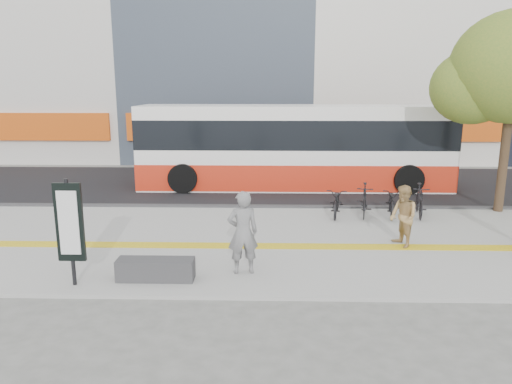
{
  "coord_description": "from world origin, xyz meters",
  "views": [
    {
      "loc": [
        -0.27,
        -10.54,
        4.04
      ],
      "look_at": [
        -0.59,
        2.0,
        1.26
      ],
      "focal_mm": 33.64,
      "sensor_mm": 36.0,
      "label": 1
    }
  ],
  "objects_px": {
    "bench": "(156,269)",
    "signboard": "(70,224)",
    "bus": "(294,149)",
    "pedestrian_tan": "(403,216)",
    "seated_woman": "(243,233)",
    "street_tree": "(511,70)"
  },
  "relations": [
    {
      "from": "bench",
      "to": "signboard",
      "type": "bearing_deg",
      "value": -169.19
    },
    {
      "from": "signboard",
      "to": "bus",
      "type": "relative_size",
      "value": 0.18
    },
    {
      "from": "pedestrian_tan",
      "to": "signboard",
      "type": "bearing_deg",
      "value": -86.78
    },
    {
      "from": "bench",
      "to": "pedestrian_tan",
      "type": "xyz_separation_m",
      "value": [
        5.71,
        2.29,
        0.56
      ]
    },
    {
      "from": "bench",
      "to": "pedestrian_tan",
      "type": "bearing_deg",
      "value": 21.88
    },
    {
      "from": "signboard",
      "to": "seated_woman",
      "type": "height_order",
      "value": "signboard"
    },
    {
      "from": "street_tree",
      "to": "seated_woman",
      "type": "height_order",
      "value": "street_tree"
    },
    {
      "from": "signboard",
      "to": "street_tree",
      "type": "distance_m",
      "value": 13.4
    },
    {
      "from": "pedestrian_tan",
      "to": "bench",
      "type": "bearing_deg",
      "value": -84.47
    },
    {
      "from": "street_tree",
      "to": "bus",
      "type": "xyz_separation_m",
      "value": [
        -6.43,
        3.68,
        -2.93
      ]
    },
    {
      "from": "bus",
      "to": "pedestrian_tan",
      "type": "height_order",
      "value": "bus"
    },
    {
      "from": "bench",
      "to": "signboard",
      "type": "height_order",
      "value": "signboard"
    },
    {
      "from": "seated_woman",
      "to": "pedestrian_tan",
      "type": "distance_m",
      "value": 4.34
    },
    {
      "from": "bench",
      "to": "street_tree",
      "type": "xyz_separation_m",
      "value": [
        9.78,
        6.02,
        4.21
      ]
    },
    {
      "from": "signboard",
      "to": "bus",
      "type": "bearing_deg",
      "value": 63.67
    },
    {
      "from": "signboard",
      "to": "street_tree",
      "type": "relative_size",
      "value": 0.35
    },
    {
      "from": "bench",
      "to": "street_tree",
      "type": "relative_size",
      "value": 0.25
    },
    {
      "from": "bench",
      "to": "bus",
      "type": "distance_m",
      "value": 10.34
    },
    {
      "from": "signboard",
      "to": "pedestrian_tan",
      "type": "relative_size",
      "value": 1.41
    },
    {
      "from": "street_tree",
      "to": "seated_woman",
      "type": "xyz_separation_m",
      "value": [
        -7.98,
        -5.59,
        -3.53
      ]
    },
    {
      "from": "signboard",
      "to": "bus",
      "type": "xyz_separation_m",
      "value": [
        4.95,
        10.01,
        0.22
      ]
    },
    {
      "from": "bench",
      "to": "seated_woman",
      "type": "distance_m",
      "value": 1.97
    }
  ]
}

